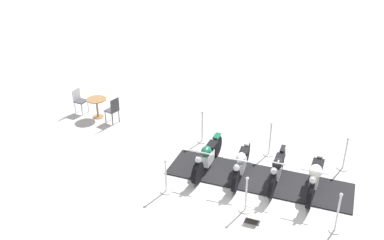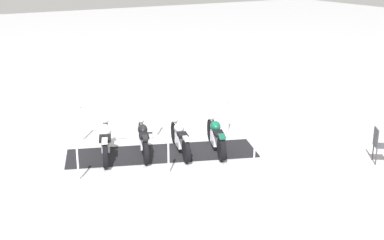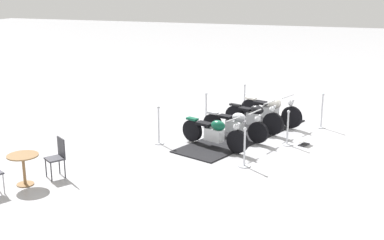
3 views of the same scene
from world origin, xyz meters
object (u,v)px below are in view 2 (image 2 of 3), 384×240
(motorcycle_chrome, at_px, (180,137))
(stanchion_left_front, at_px, (254,155))
(motorcycle_forest, at_px, (216,135))
(motorcycle_cream, at_px, (106,140))
(info_placard, at_px, (146,131))
(stanchion_left_rear, at_px, (78,169))
(stanchion_right_rear, at_px, (81,128))
(stanchion_right_mid, at_px, (156,127))
(stanchion_right_front, at_px, (228,123))
(motorcycle_black, at_px, (143,138))
(stanchion_left_mid, at_px, (169,162))
(cafe_chair_near_table, at_px, (379,143))

(motorcycle_chrome, bearing_deg, stanchion_left_front, -134.52)
(motorcycle_forest, bearing_deg, motorcycle_cream, 91.47)
(info_placard, bearing_deg, stanchion_left_rear, -120.41)
(motorcycle_chrome, xyz_separation_m, stanchion_right_rear, (-2.32, -2.11, -0.05))
(motorcycle_cream, xyz_separation_m, stanchion_right_mid, (-0.83, 1.97, -0.19))
(stanchion_right_front, relative_size, info_placard, 2.44)
(motorcycle_black, height_order, stanchion_right_mid, motorcycle_black)
(motorcycle_chrome, distance_m, stanchion_left_front, 2.32)
(motorcycle_chrome, distance_m, stanchion_left_mid, 1.61)
(stanchion_right_front, relative_size, cafe_chair_near_table, 1.08)
(stanchion_left_rear, distance_m, stanchion_left_mid, 2.26)
(info_placard, bearing_deg, stanchion_right_rear, -168.70)
(stanchion_left_rear, bearing_deg, motorcycle_forest, 91.40)
(stanchion_right_mid, height_order, info_placard, stanchion_right_mid)
(stanchion_right_rear, bearing_deg, stanchion_left_front, 36.59)
(motorcycle_forest, xyz_separation_m, motorcycle_chrome, (-0.37, -0.98, 0.01))
(motorcycle_chrome, height_order, motorcycle_cream, motorcycle_cream)
(motorcycle_forest, distance_m, stanchion_right_mid, 2.14)
(stanchion_left_mid, xyz_separation_m, stanchion_left_front, (0.78, 2.13, 0.05))
(motorcycle_cream, height_order, info_placard, motorcycle_cream)
(stanchion_left_rear, height_order, stanchion_left_mid, stanchion_left_mid)
(motorcycle_chrome, height_order, stanchion_right_rear, stanchion_right_rear)
(stanchion_right_rear, height_order, stanchion_left_rear, stanchion_right_rear)
(motorcycle_cream, height_order, stanchion_right_rear, stanchion_right_rear)
(stanchion_left_rear, height_order, stanchion_right_front, stanchion_left_rear)
(cafe_chair_near_table, bearing_deg, motorcycle_chrome, 176.44)
(stanchion_right_front, bearing_deg, info_placard, -118.92)
(info_placard, bearing_deg, stanchion_right_front, -8.78)
(stanchion_left_rear, distance_m, stanchion_right_mid, 3.74)
(stanchion_right_rear, height_order, stanchion_right_front, stanchion_right_rear)
(motorcycle_chrome, xyz_separation_m, motorcycle_cream, (-0.71, -1.96, 0.05))
(stanchion_left_mid, xyz_separation_m, cafe_chair_near_table, (2.10, 5.31, 0.21))
(stanchion_left_rear, relative_size, cafe_chair_near_table, 1.09)
(stanchion_left_rear, bearing_deg, stanchion_left_front, 69.86)
(motorcycle_cream, height_order, stanchion_right_front, motorcycle_cream)
(stanchion_left_rear, bearing_deg, cafe_chair_near_table, 68.85)
(stanchion_left_rear, bearing_deg, stanchion_right_mid, 122.55)
(stanchion_left_mid, relative_size, info_placard, 2.68)
(stanchion_left_front, distance_m, info_placard, 4.24)
(stanchion_left_mid, height_order, info_placard, stanchion_left_mid)
(motorcycle_chrome, xyz_separation_m, info_placard, (-2.01, -0.12, -0.40))
(motorcycle_forest, height_order, motorcycle_black, motorcycle_black)
(motorcycle_cream, relative_size, cafe_chair_near_table, 2.24)
(stanchion_left_mid, relative_size, stanchion_left_front, 1.01)
(stanchion_right_mid, relative_size, stanchion_left_mid, 0.91)
(stanchion_right_mid, height_order, stanchion_left_mid, stanchion_left_mid)
(motorcycle_forest, height_order, stanchion_right_mid, stanchion_right_mid)
(stanchion_left_rear, distance_m, stanchion_right_front, 5.42)
(cafe_chair_near_table, bearing_deg, motorcycle_forest, 172.46)
(motorcycle_cream, xyz_separation_m, stanchion_left_rear, (1.18, -1.18, -0.19))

